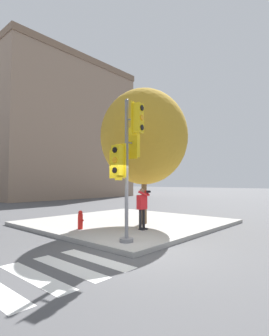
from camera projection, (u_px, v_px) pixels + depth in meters
ground_plane at (132, 251)px, 7.51m from camera, size 160.00×160.00×0.00m
sidewalk_corner at (127, 222)px, 12.44m from camera, size 8.00×8.00×0.15m
crosswalk_stripes at (34, 277)px, 5.50m from camera, size 3.78×2.51×0.01m
traffic_signal_pole at (126, 155)px, 8.16m from camera, size 1.14×1.14×4.46m
person_photographer at (142, 205)px, 10.15m from camera, size 0.50×0.53×1.59m
street_tree at (144, 137)px, 11.79m from camera, size 3.90×3.90×6.02m
fire_hydrant at (80, 220)px, 10.22m from camera, size 0.20×0.26×0.72m
building_right at (61, 131)px, 34.88m from camera, size 17.83×10.45×17.57m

